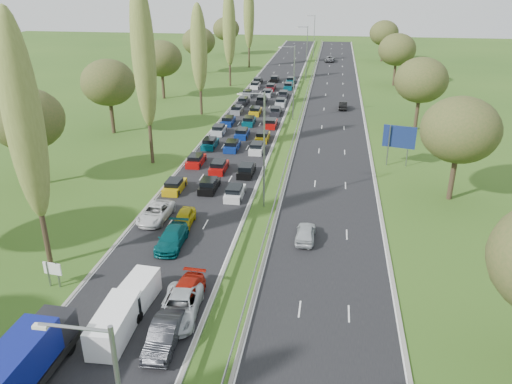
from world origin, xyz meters
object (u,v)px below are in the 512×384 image
at_px(white_van_front, 116,322).
at_px(blue_lorry, 26,362).
at_px(direction_sign, 399,139).
at_px(near_car_2, 156,213).
at_px(white_van_rear, 137,293).
at_px(info_sign, 53,271).

bearing_deg(white_van_front, blue_lorry, -124.31).
height_order(white_van_front, direction_sign, direction_sign).
distance_m(near_car_2, white_van_rear, 13.91).
bearing_deg(direction_sign, blue_lorry, -121.04).
relative_size(info_sign, direction_sign, 0.40).
distance_m(near_car_2, white_van_front, 17.29).
height_order(white_van_rear, direction_sign, direction_sign).
distance_m(blue_lorry, direction_sign, 48.36).
relative_size(white_van_rear, direction_sign, 0.93).
relative_size(near_car_2, blue_lorry, 0.66).
xyz_separation_m(blue_lorry, info_sign, (-3.88, 9.73, -0.43)).
bearing_deg(white_van_front, info_sign, 144.38).
height_order(near_car_2, blue_lorry, blue_lorry).
height_order(blue_lorry, info_sign, blue_lorry).
relative_size(near_car_2, white_van_front, 1.03).
xyz_separation_m(near_car_2, white_van_front, (3.22, -16.99, 0.31)).
relative_size(near_car_2, info_sign, 2.55).
bearing_deg(direction_sign, near_car_2, -142.16).
height_order(blue_lorry, direction_sign, direction_sign).
bearing_deg(direction_sign, white_van_front, -120.86).
xyz_separation_m(near_car_2, blue_lorry, (0.04, -22.02, 1.04)).
relative_size(near_car_2, white_van_rear, 1.10).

